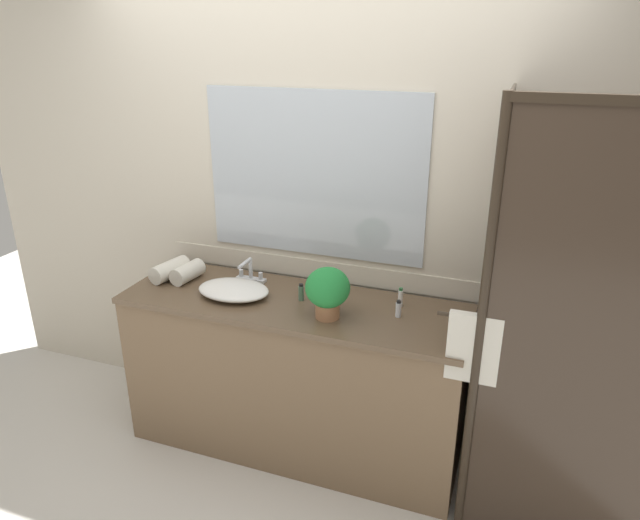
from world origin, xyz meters
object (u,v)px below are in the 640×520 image
object	(u,v)px
amenity_bottle_body_wash	(400,298)
amenity_bottle_lotion	(301,293)
faucet	(250,274)
amenity_bottle_conditioner	(398,309)
sink_basin	(234,290)
rolled_towel_middle	(188,272)
rolled_towel_near_edge	(170,270)
potted_plant	(328,290)

from	to	relation	value
amenity_bottle_body_wash	amenity_bottle_lotion	size ratio (longest dim) A/B	1.11
faucet	amenity_bottle_lotion	size ratio (longest dim) A/B	1.85
faucet	amenity_bottle_conditioner	distance (m)	0.87
sink_basin	amenity_bottle_body_wash	bearing A→B (deg)	11.51
faucet	amenity_bottle_lotion	xyz separation A→B (m)	(0.35, -0.12, -0.00)
amenity_bottle_body_wash	rolled_towel_middle	size ratio (longest dim) A/B	0.51
amenity_bottle_conditioner	rolled_towel_near_edge	world-z (taller)	rolled_towel_near_edge
amenity_bottle_body_wash	amenity_bottle_lotion	world-z (taller)	amenity_bottle_body_wash
sink_basin	rolled_towel_near_edge	bearing A→B (deg)	169.57
potted_plant	rolled_towel_middle	distance (m)	0.89
faucet	rolled_towel_near_edge	size ratio (longest dim) A/B	0.73
potted_plant	amenity_bottle_lotion	world-z (taller)	potted_plant
sink_basin	amenity_bottle_lotion	size ratio (longest dim) A/B	4.20
potted_plant	amenity_bottle_conditioner	distance (m)	0.36
amenity_bottle_body_wash	potted_plant	bearing A→B (deg)	-142.37
amenity_bottle_conditioner	rolled_towel_middle	bearing A→B (deg)	178.66
faucet	amenity_bottle_body_wash	bearing A→B (deg)	-1.24
amenity_bottle_conditioner	amenity_bottle_body_wash	world-z (taller)	amenity_bottle_body_wash
sink_basin	amenity_bottle_lotion	world-z (taller)	amenity_bottle_lotion
faucet	amenity_bottle_body_wash	distance (m)	0.85
faucet	amenity_bottle_lotion	world-z (taller)	faucet
potted_plant	amenity_bottle_body_wash	xyz separation A→B (m)	(0.31, 0.24, -0.10)
faucet	potted_plant	distance (m)	0.61
potted_plant	rolled_towel_near_edge	distance (m)	1.00
faucet	amenity_bottle_body_wash	size ratio (longest dim) A/B	1.68
sink_basin	rolled_towel_middle	size ratio (longest dim) A/B	1.95
potted_plant	amenity_bottle_lotion	xyz separation A→B (m)	(-0.19, 0.13, -0.10)
rolled_towel_near_edge	faucet	bearing A→B (deg)	13.96
amenity_bottle_conditioner	rolled_towel_near_edge	size ratio (longest dim) A/B	0.37
sink_basin	amenity_bottle_lotion	xyz separation A→B (m)	(0.35, 0.07, 0.01)
amenity_bottle_conditioner	amenity_bottle_lotion	xyz separation A→B (m)	(-0.51, 0.01, 0.00)
sink_basin	faucet	bearing A→B (deg)	90.00
amenity_bottle_body_wash	rolled_towel_near_edge	xyz separation A→B (m)	(-1.29, -0.09, 0.00)
sink_basin	amenity_bottle_lotion	bearing A→B (deg)	10.84
faucet	amenity_bottle_conditioner	size ratio (longest dim) A/B	1.96
amenity_bottle_lotion	faucet	bearing A→B (deg)	160.81
amenity_bottle_lotion	rolled_towel_near_edge	world-z (taller)	rolled_towel_near_edge
amenity_bottle_conditioner	amenity_bottle_lotion	distance (m)	0.51
sink_basin	rolled_towel_near_edge	xyz separation A→B (m)	(-0.44, 0.08, 0.02)
faucet	rolled_towel_near_edge	bearing A→B (deg)	-166.04
potted_plant	rolled_towel_near_edge	size ratio (longest dim) A/B	1.10
faucet	amenity_bottle_conditioner	xyz separation A→B (m)	(0.86, -0.13, -0.01)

